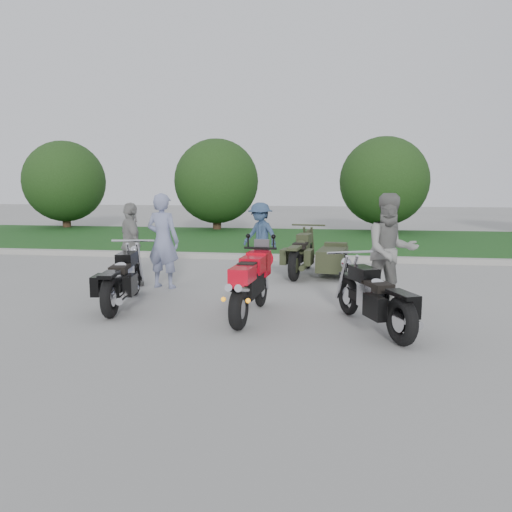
# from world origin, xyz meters

# --- Properties ---
(ground) EXTENTS (80.00, 80.00, 0.00)m
(ground) POSITION_xyz_m (0.00, 0.00, 0.00)
(ground) COLOR #A09F9A
(ground) RESTS_ON ground
(curb) EXTENTS (60.00, 0.30, 0.15)m
(curb) POSITION_xyz_m (0.00, 6.00, 0.07)
(curb) COLOR #A19F98
(curb) RESTS_ON ground
(grass_strip) EXTENTS (60.00, 8.00, 0.14)m
(grass_strip) POSITION_xyz_m (0.00, 10.15, 0.07)
(grass_strip) COLOR #25571E
(grass_strip) RESTS_ON ground
(tree_far_left) EXTENTS (3.60, 3.60, 4.00)m
(tree_far_left) POSITION_xyz_m (-10.00, 13.50, 2.19)
(tree_far_left) COLOR #3F2B1C
(tree_far_left) RESTS_ON ground
(tree_mid_left) EXTENTS (3.60, 3.60, 4.00)m
(tree_mid_left) POSITION_xyz_m (-3.00, 13.50, 2.19)
(tree_mid_left) COLOR #3F2B1C
(tree_mid_left) RESTS_ON ground
(tree_mid_right) EXTENTS (3.60, 3.60, 4.00)m
(tree_mid_right) POSITION_xyz_m (4.00, 13.50, 2.19)
(tree_mid_right) COLOR #3F2B1C
(tree_mid_right) RESTS_ON ground
(sportbike_red) EXTENTS (0.45, 2.06, 0.98)m
(sportbike_red) POSITION_xyz_m (0.68, -0.06, 0.57)
(sportbike_red) COLOR black
(sportbike_red) RESTS_ON ground
(cruiser_left) EXTENTS (0.60, 2.29, 0.88)m
(cruiser_left) POSITION_xyz_m (-1.60, 0.31, 0.45)
(cruiser_left) COLOR black
(cruiser_left) RESTS_ON ground
(cruiser_right) EXTENTS (1.05, 2.11, 0.86)m
(cruiser_right) POSITION_xyz_m (2.57, -0.45, 0.44)
(cruiser_right) COLOR black
(cruiser_right) RESTS_ON ground
(cruiser_sidecar) EXTENTS (1.33, 2.39, 0.92)m
(cruiser_sidecar) POSITION_xyz_m (1.66, 3.71, 0.43)
(cruiser_sidecar) COLOR black
(cruiser_sidecar) RESTS_ON ground
(person_stripe) EXTENTS (0.78, 0.60, 1.91)m
(person_stripe) POSITION_xyz_m (-1.43, 1.95, 0.95)
(person_stripe) COLOR #7B84A8
(person_stripe) RESTS_ON ground
(person_grey) EXTENTS (1.09, 0.94, 1.94)m
(person_grey) POSITION_xyz_m (2.91, 1.01, 0.97)
(person_grey) COLOR gray
(person_grey) RESTS_ON ground
(person_denim) EXTENTS (1.21, 1.09, 1.63)m
(person_denim) POSITION_xyz_m (0.15, 4.75, 0.82)
(person_denim) COLOR #324A6B
(person_denim) RESTS_ON ground
(person_back) EXTENTS (0.95, 1.05, 1.72)m
(person_back) POSITION_xyz_m (-2.14, 2.05, 0.86)
(person_back) COLOR gray
(person_back) RESTS_ON ground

